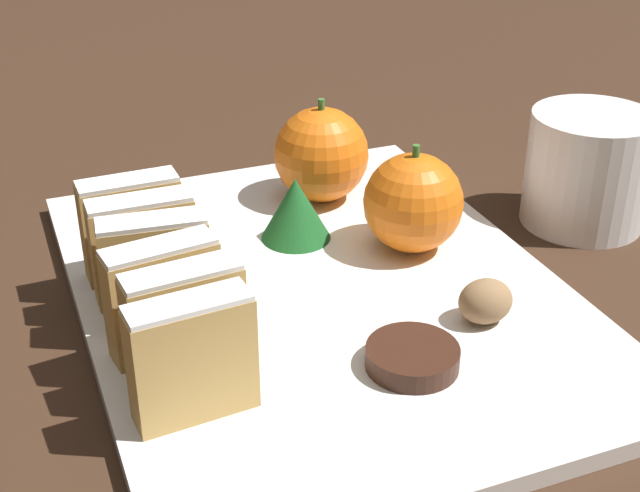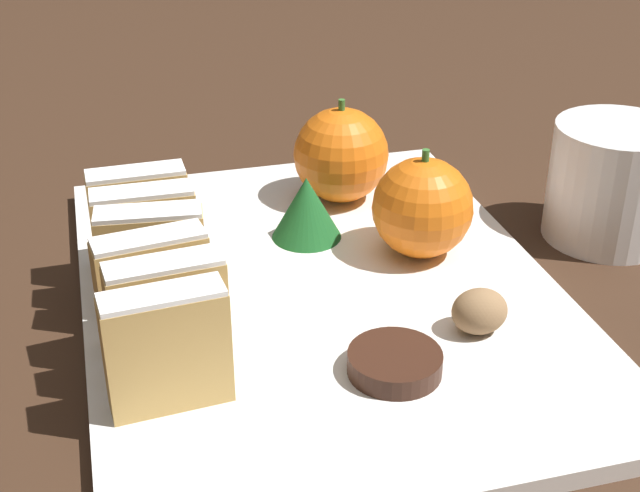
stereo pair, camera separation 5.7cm
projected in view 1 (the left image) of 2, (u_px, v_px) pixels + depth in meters
ground_plane at (320, 301)px, 0.60m from camera, size 6.00×6.00×0.00m
serving_platter at (320, 293)px, 0.59m from camera, size 0.31×0.41×0.01m
stollen_slice_front at (192, 358)px, 0.46m from camera, size 0.07×0.03×0.07m
stollen_slice_second at (185, 325)px, 0.49m from camera, size 0.07×0.03×0.07m
stollen_slice_third at (164, 298)px, 0.51m from camera, size 0.07×0.03×0.07m
stollen_slice_fourth at (156, 271)px, 0.54m from camera, size 0.07×0.03×0.07m
stollen_slice_fifth at (144, 248)px, 0.56m from camera, size 0.07×0.02×0.07m
stollen_slice_sixth at (132, 227)px, 0.59m from camera, size 0.07×0.02×0.07m
orange_near at (413, 203)px, 0.62m from camera, size 0.07×0.07×0.08m
orange_far at (321, 154)px, 0.69m from camera, size 0.07×0.07×0.08m
walnut at (485, 301)px, 0.55m from camera, size 0.03×0.03×0.03m
chocolate_cookie at (412, 357)px, 0.51m from camera, size 0.05×0.05×0.01m
evergreen_sprig at (296, 209)px, 0.64m from camera, size 0.05×0.05×0.05m
coffee_mug at (589, 169)px, 0.68m from camera, size 0.12×0.09×0.09m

